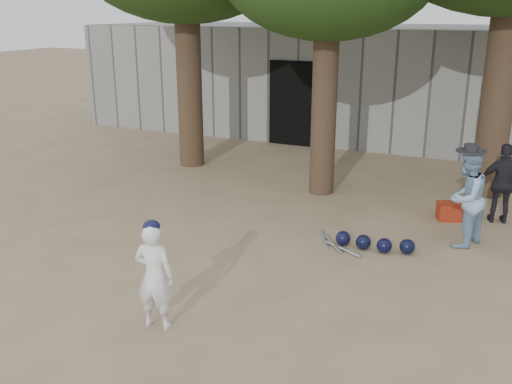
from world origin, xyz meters
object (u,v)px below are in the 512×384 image
at_px(boy_player, 154,276).
at_px(red_bag, 450,211).
at_px(spectator_dark, 503,184).
at_px(spectator_blue, 466,198).

xyz_separation_m(boy_player, red_bag, (2.71, 4.99, -0.48)).
bearing_deg(boy_player, spectator_dark, -131.58).
relative_size(boy_player, red_bag, 3.01).
relative_size(spectator_blue, red_bag, 3.62).
relative_size(spectator_dark, red_bag, 3.26).
relative_size(boy_player, spectator_blue, 0.83).
height_order(boy_player, spectator_blue, spectator_blue).
bearing_deg(spectator_blue, spectator_dark, -178.15).
bearing_deg(spectator_dark, red_bag, 3.98).
xyz_separation_m(spectator_dark, red_bag, (-0.78, -0.22, -0.53)).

